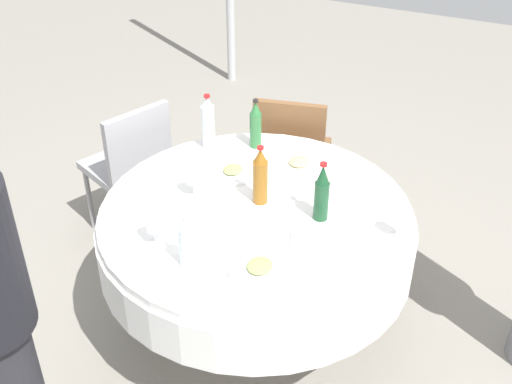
# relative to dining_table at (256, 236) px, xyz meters

# --- Properties ---
(ground_plane) EXTENTS (10.00, 10.00, 0.00)m
(ground_plane) POSITION_rel_dining_table_xyz_m (0.00, 0.00, -0.59)
(ground_plane) COLOR gray
(dining_table) EXTENTS (1.44, 1.44, 0.74)m
(dining_table) POSITION_rel_dining_table_xyz_m (0.00, 0.00, 0.00)
(dining_table) COLOR white
(dining_table) RESTS_ON ground_plane
(bottle_clear_east) EXTENTS (0.07, 0.07, 0.30)m
(bottle_clear_east) POSITION_rel_dining_table_xyz_m (-0.42, -0.45, 0.29)
(bottle_clear_east) COLOR silver
(bottle_clear_east) RESTS_ON dining_table
(bottle_green_rear) EXTENTS (0.06, 0.06, 0.27)m
(bottle_green_rear) POSITION_rel_dining_table_xyz_m (-0.52, -0.23, 0.27)
(bottle_green_rear) COLOR #2D6B38
(bottle_green_rear) RESTS_ON dining_table
(bottle_dark_green_front) EXTENTS (0.07, 0.07, 0.28)m
(bottle_dark_green_front) POSITION_rel_dining_table_xyz_m (-0.06, 0.28, 0.28)
(bottle_dark_green_front) COLOR #194728
(bottle_dark_green_front) RESTS_ON dining_table
(bottle_clear_inner) EXTENTS (0.06, 0.06, 0.25)m
(bottle_clear_inner) POSITION_rel_dining_table_xyz_m (0.45, -0.11, 0.26)
(bottle_clear_inner) COLOR silver
(bottle_clear_inner) RESTS_ON dining_table
(bottle_amber_south) EXTENTS (0.07, 0.07, 0.29)m
(bottle_amber_south) POSITION_rel_dining_table_xyz_m (-0.07, -0.01, 0.28)
(bottle_amber_south) COLOR #8C5619
(bottle_amber_south) RESTS_ON dining_table
(wine_glass_inner) EXTENTS (0.06, 0.06, 0.13)m
(wine_glass_inner) POSITION_rel_dining_table_xyz_m (-0.07, 0.62, 0.24)
(wine_glass_inner) COLOR white
(wine_glass_inner) RESTS_ON dining_table
(wine_glass_south) EXTENTS (0.07, 0.07, 0.13)m
(wine_glass_south) POSITION_rel_dining_table_xyz_m (-0.00, -0.31, 0.24)
(wine_glass_south) COLOR white
(wine_glass_south) RESTS_ON dining_table
(wine_glass_north) EXTENTS (0.07, 0.07, 0.15)m
(wine_glass_north) POSITION_rel_dining_table_xyz_m (0.38, -0.29, 0.25)
(wine_glass_north) COLOR white
(wine_glass_north) RESTS_ON dining_table
(plate_mid) EXTENTS (0.25, 0.25, 0.04)m
(plate_mid) POSITION_rel_dining_table_xyz_m (-0.43, 0.04, 0.16)
(plate_mid) COLOR white
(plate_mid) RESTS_ON dining_table
(plate_right) EXTENTS (0.25, 0.25, 0.04)m
(plate_right) POSITION_rel_dining_table_xyz_m (0.37, 0.18, 0.16)
(plate_right) COLOR white
(plate_right) RESTS_ON dining_table
(plate_near) EXTENTS (0.23, 0.23, 0.04)m
(plate_near) POSITION_rel_dining_table_xyz_m (-0.23, -0.22, 0.16)
(plate_near) COLOR white
(plate_near) RESTS_ON dining_table
(plate_left) EXTENTS (0.23, 0.23, 0.02)m
(plate_left) POSITION_rel_dining_table_xyz_m (0.20, -0.21, 0.16)
(plate_left) COLOR white
(plate_left) RESTS_ON dining_table
(knife_rear) EXTENTS (0.12, 0.15, 0.00)m
(knife_rear) POSITION_rel_dining_table_xyz_m (0.06, 0.54, 0.15)
(knife_rear) COLOR silver
(knife_rear) RESTS_ON dining_table
(spoon_front) EXTENTS (0.16, 0.11, 0.00)m
(spoon_front) POSITION_rel_dining_table_xyz_m (0.05, 0.10, 0.15)
(spoon_front) COLOR silver
(spoon_front) RESTS_ON dining_table
(fork_inner) EXTENTS (0.15, 0.12, 0.00)m
(fork_inner) POSITION_rel_dining_table_xyz_m (0.00, -0.50, 0.15)
(fork_inner) COLOR silver
(fork_inner) RESTS_ON dining_table
(folded_napkin) EXTENTS (0.21, 0.21, 0.02)m
(folded_napkin) POSITION_rel_dining_table_xyz_m (0.15, 0.31, 0.16)
(folded_napkin) COLOR white
(folded_napkin) RESTS_ON dining_table
(chair_north) EXTENTS (0.53, 0.53, 0.87)m
(chair_north) POSITION_rel_dining_table_xyz_m (-0.43, -0.95, -0.07)
(chair_north) COLOR #99999E
(chair_north) RESTS_ON ground_plane
(chair_outer) EXTENTS (0.47, 0.47, 0.87)m
(chair_outer) POSITION_rel_dining_table_xyz_m (-0.90, -0.17, -0.07)
(chair_outer) COLOR brown
(chair_outer) RESTS_ON ground_plane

